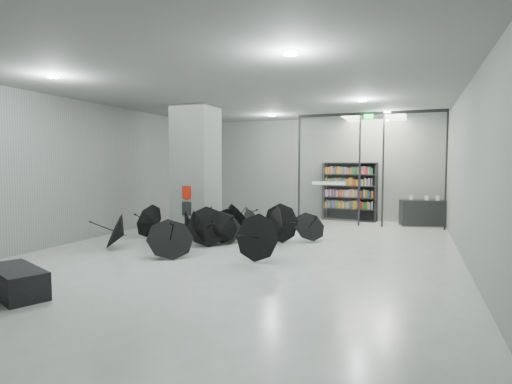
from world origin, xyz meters
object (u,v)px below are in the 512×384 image
at_px(bookshelf, 350,192).
at_px(bench, 16,282).
at_px(shop_counter, 423,213).
at_px(umbrella_cluster, 223,233).
at_px(column, 196,170).

bearing_deg(bookshelf, bench, -103.72).
xyz_separation_m(shop_counter, umbrella_cluster, (-5.23, -5.57, -0.15)).
xyz_separation_m(column, bench, (0.20, -6.57, -1.77)).
relative_size(bookshelf, umbrella_cluster, 0.40).
bearing_deg(column, bench, -88.25).
xyz_separation_m(bookshelf, shop_counter, (2.65, -0.45, -0.67)).
bearing_deg(shop_counter, column, -161.28).
bearing_deg(bench, shop_counter, 82.01).
xyz_separation_m(column, umbrella_cluster, (1.51, -1.27, -1.69)).
height_order(column, shop_counter, column).
bearing_deg(column, umbrella_cluster, -39.96).
bearing_deg(column, bookshelf, 49.27).
bearing_deg(bench, column, 114.78).
bearing_deg(column, shop_counter, 32.56).
relative_size(bookshelf, shop_counter, 1.46).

